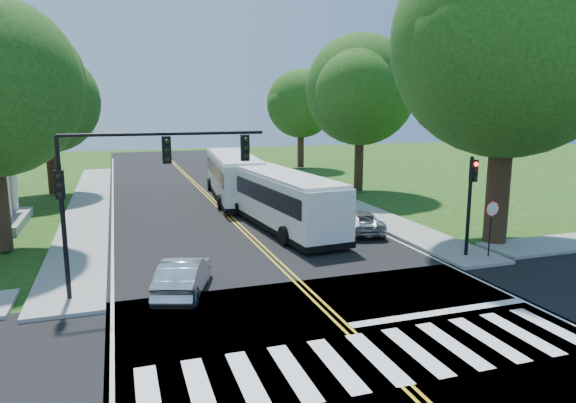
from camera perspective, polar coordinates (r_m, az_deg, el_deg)
name	(u,v)px	position (r m, az deg, el deg)	size (l,w,h in m)	color
ground	(369,350)	(15.09, 8.94, -15.98)	(140.00, 140.00, 0.00)	#1C4210
road	(231,218)	(31.31, -6.38, -1.81)	(14.00, 96.00, 0.01)	black
cross_road	(369,350)	(15.09, 8.94, -15.96)	(60.00, 12.00, 0.01)	black
center_line	(218,206)	(35.15, -7.77, -0.46)	(0.36, 70.00, 0.01)	gold
edge_line_w	(113,212)	(34.56, -18.91, -1.13)	(0.12, 70.00, 0.01)	silver
edge_line_e	(311,200)	(36.99, 2.62, 0.19)	(0.12, 70.00, 0.01)	silver
crosswalk	(377,358)	(14.69, 9.88, -16.72)	(12.60, 3.00, 0.01)	silver
stop_bar	(441,312)	(18.03, 16.66, -11.68)	(6.60, 0.40, 0.01)	silver
sidewalk_nw	(89,204)	(37.55, -21.20, -0.28)	(2.60, 40.00, 0.15)	gray
sidewalk_ne	(316,191)	(40.27, 3.07, 1.13)	(2.60, 40.00, 0.15)	gray
tree_ne_big	(509,41)	(26.58, 23.38, 16.06)	(10.80, 10.80, 14.91)	black
tree_west_far	(46,101)	(42.16, -25.28, 10.02)	(7.60, 7.60, 10.67)	black
tree_east_mid	(361,90)	(40.12, 8.08, 12.17)	(8.40, 8.40, 11.93)	black
tree_east_far	(301,104)	(55.23, 1.44, 10.80)	(7.20, 7.20, 10.34)	black
signal_nw	(133,174)	(18.49, -16.82, 2.89)	(7.15, 0.46, 5.66)	black
signal_ne	(471,193)	(23.73, 19.64, 0.90)	(0.30, 0.46, 4.40)	black
stop_sign	(492,215)	(24.05, 21.68, -1.38)	(0.76, 0.08, 2.53)	black
bus_lead	(280,198)	(28.45, -0.90, 0.36)	(3.71, 12.16, 3.10)	white
bus_follow	(233,175)	(37.42, -6.11, 2.90)	(3.85, 12.69, 3.24)	white
hatchback	(184,276)	(19.01, -11.53, -8.12)	(1.42, 4.07, 1.34)	silver
suv	(360,221)	(27.80, 8.03, -2.18)	(1.96, 4.25, 1.18)	#A5A8AC
dark_sedan	(326,207)	(31.64, 4.27, -0.60)	(1.57, 3.85, 1.12)	black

